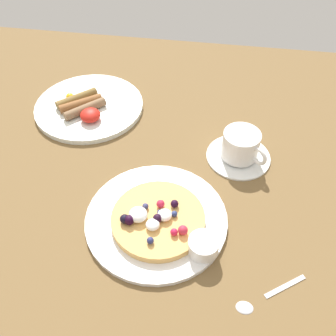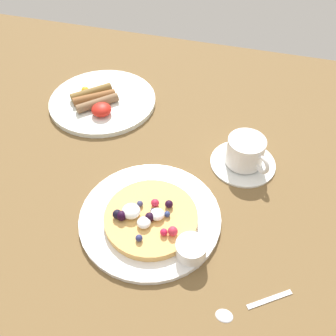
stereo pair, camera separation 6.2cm
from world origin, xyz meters
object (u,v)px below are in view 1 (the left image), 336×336
syrup_ramekin (203,246)px  pancake_plate (156,219)px  teaspoon (259,300)px  coffee_saucer (238,156)px  breakfast_plate (89,106)px  coffee_cup (241,145)px

syrup_ramekin → pancake_plate: bearing=148.3°
syrup_ramekin → teaspoon: 0.12m
coffee_saucer → teaspoon: 0.33m
pancake_plate → breakfast_plate: (-0.23, 0.31, 0.00)m
coffee_cup → teaspoon: coffee_cup is taller
pancake_plate → breakfast_plate: bearing=126.2°
coffee_saucer → teaspoon: size_ratio=1.22×
pancake_plate → teaspoon: bearing=-34.0°
breakfast_plate → coffee_cup: (0.38, -0.12, 0.03)m
pancake_plate → teaspoon: size_ratio=2.33×
coffee_saucer → teaspoon: coffee_saucer is taller
coffee_saucer → coffee_cup: coffee_cup is taller
coffee_cup → coffee_saucer: bearing=138.2°
syrup_ramekin → coffee_saucer: 0.26m
syrup_ramekin → coffee_cup: coffee_cup is taller
teaspoon → breakfast_plate: bearing=133.6°
pancake_plate → syrup_ramekin: 0.11m
coffee_cup → teaspoon: bearing=-82.8°
pancake_plate → coffee_cup: coffee_cup is taller
coffee_saucer → teaspoon: bearing=-82.6°
syrup_ramekin → coffee_cup: bearing=77.1°
coffee_cup → pancake_plate: bearing=-127.9°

